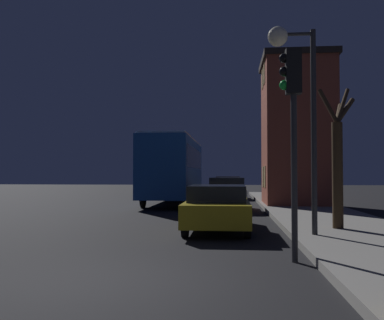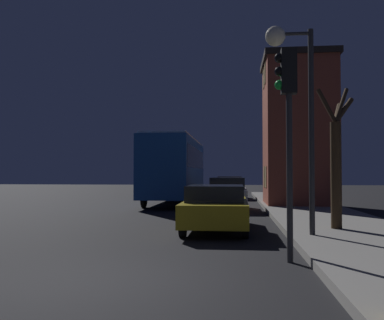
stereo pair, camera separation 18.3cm
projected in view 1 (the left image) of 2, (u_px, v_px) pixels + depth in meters
The scene contains 9 objects.
ground_plane at pixel (108, 283), 6.77m from camera, with size 120.00×120.00×0.00m, color black.
brick_building at pixel (297, 130), 22.37m from camera, with size 3.67×4.16×7.64m.
streetlamp at pixel (293, 75), 11.09m from camera, with size 1.23×0.52×5.40m.
traffic_light at pixel (292, 108), 8.45m from camera, with size 0.43×0.24×4.21m.
bare_tree at pixel (338, 159), 12.31m from camera, with size 1.21×1.14×4.17m.
bus at pixel (174, 165), 25.19m from camera, with size 2.50×10.81×3.76m.
car_near_lane at pixel (218, 207), 13.01m from camera, with size 1.86×4.64×1.38m.
car_mid_lane at pixel (227, 193), 20.36m from camera, with size 1.80×3.88×1.55m.
car_far_lane at pixel (228, 187), 29.69m from camera, with size 1.82×3.90×1.55m.
Camera 1 is at (1.93, -6.68, 1.73)m, focal length 40.00 mm.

